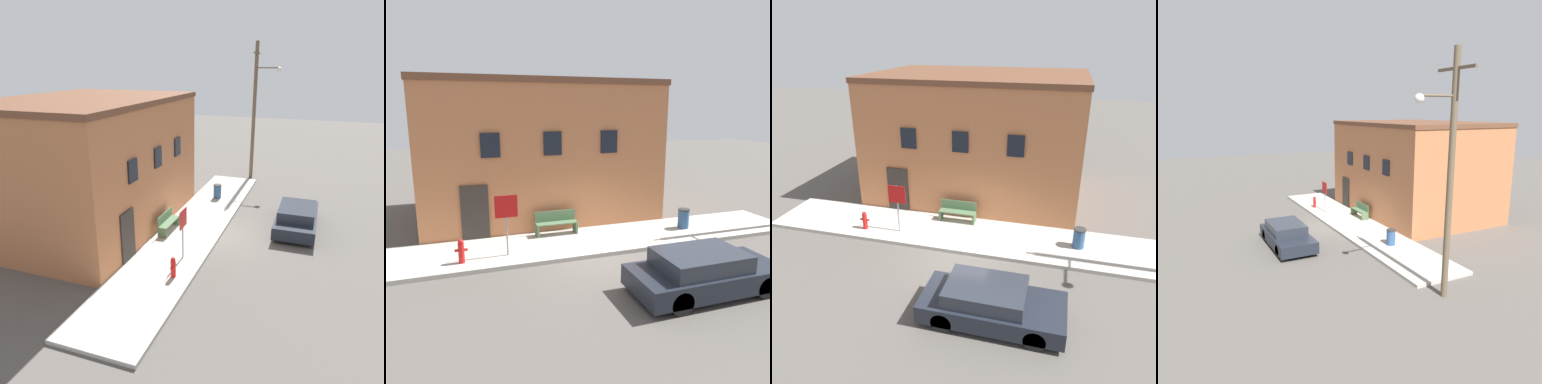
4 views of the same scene
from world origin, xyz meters
TOP-DOWN VIEW (x-y plane):
  - ground_plane at (0.00, 0.00)m, footprint 80.00×80.00m
  - sidewalk at (0.00, 1.44)m, footprint 17.40×2.88m
  - brick_building at (-0.78, 6.43)m, footprint 10.13×7.23m
  - fire_hydrant at (-4.39, 0.70)m, footprint 0.40×0.19m
  - stop_sign at (-2.91, 0.87)m, footprint 0.74×0.06m
  - bench at (-0.79, 2.44)m, footprint 1.61×0.44m
  - trash_bin at (4.36, 1.50)m, footprint 0.47×0.47m
  - utility_pole at (9.59, 0.46)m, footprint 1.80×1.74m
  - parked_car at (1.82, -3.16)m, footprint 4.20×1.85m

SIDE VIEW (x-z plane):
  - ground_plane at x=0.00m, z-range 0.00..0.00m
  - sidewalk at x=0.00m, z-range 0.00..0.15m
  - fire_hydrant at x=-4.39m, z-range 0.15..0.94m
  - trash_bin at x=4.36m, z-range 0.15..0.95m
  - parked_car at x=1.82m, z-range -0.01..1.19m
  - bench at x=-0.79m, z-range 0.14..1.05m
  - stop_sign at x=-2.91m, z-range 0.57..2.62m
  - brick_building at x=-0.78m, z-range 0.00..6.12m
  - utility_pole at x=9.59m, z-range 0.33..9.23m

